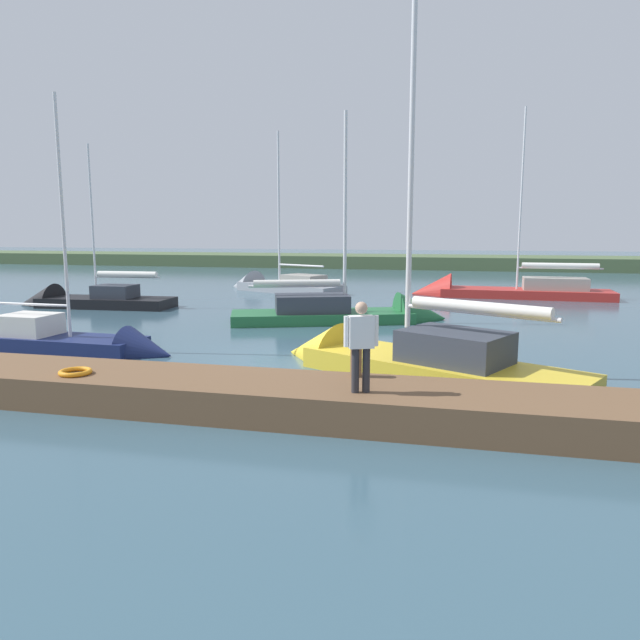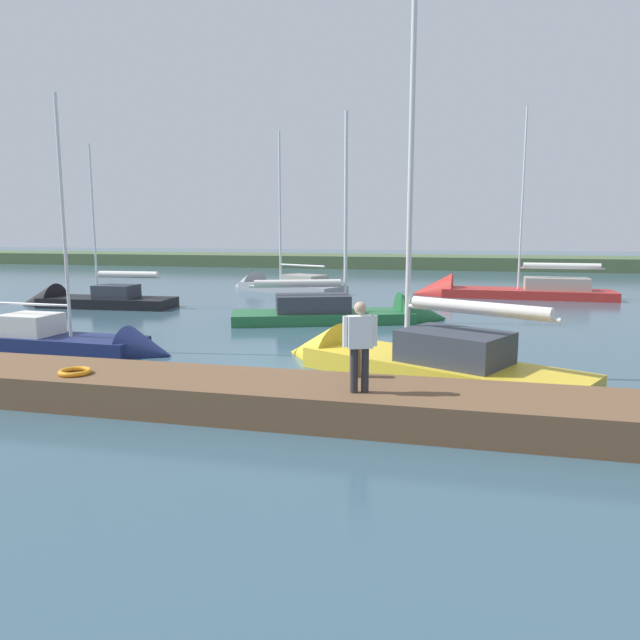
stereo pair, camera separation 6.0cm
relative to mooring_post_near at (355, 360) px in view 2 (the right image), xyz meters
name	(u,v)px [view 2 (the right image)]	position (x,y,z in m)	size (l,w,h in m)	color
ground_plane	(289,359)	(2.62, -4.04, -0.99)	(200.00, 200.00, 0.00)	#385666
far_shoreline	(413,268)	(2.62, -47.32, -0.99)	(180.00, 8.00, 2.40)	#4C603D
dock_pier	(220,394)	(2.62, 0.74, -0.66)	(26.19, 2.12, 0.66)	brown
mooring_post_near	(355,360)	(0.00, 0.00, 0.00)	(0.23, 0.23, 0.66)	brown
life_ring_buoy	(75,372)	(5.63, 1.16, -0.28)	(0.66, 0.66, 0.10)	orange
sailboat_far_right	(360,316)	(1.82, -11.36, -0.79)	(8.85, 5.00, 9.12)	#236638
sailboat_near_dock	(82,304)	(15.59, -12.85, -0.85)	(7.84, 2.48, 8.52)	black
sailboat_far_left	(494,294)	(-3.85, -21.82, -0.83)	(10.65, 2.82, 11.17)	#B22823
sailboat_mid_channel	(395,366)	(-0.47, -3.18, -0.81)	(8.42, 5.77, 10.45)	gold
sailboat_behind_pier	(81,347)	(8.96, -3.60, -0.84)	(6.74, 1.82, 8.19)	navy
sailboat_inner_slip	(274,288)	(8.96, -22.18, -0.83)	(8.49, 5.64, 10.34)	gray
person_on_dock	(360,341)	(-0.28, 1.13, 0.62)	(0.60, 0.37, 1.66)	#28282D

